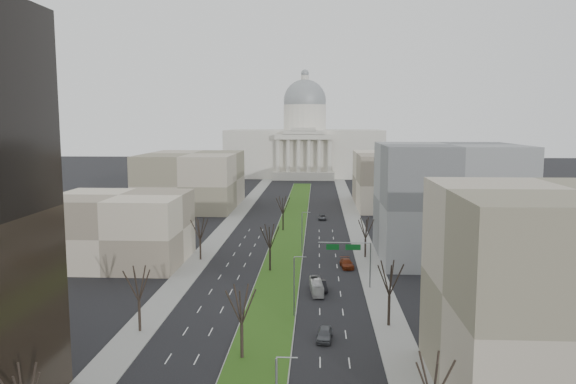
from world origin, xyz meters
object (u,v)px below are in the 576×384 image
(car_black, at_px, (321,286))
(car_red, at_px, (347,264))
(car_grey_near, at_px, (325,334))
(box_van, at_px, (316,287))
(car_grey_far, at_px, (322,217))

(car_black, xyz_separation_m, car_red, (5.13, 15.34, 0.01))
(car_grey_near, bearing_deg, box_van, 98.55)
(car_grey_far, relative_size, box_van, 0.63)
(car_red, xyz_separation_m, car_grey_far, (-4.46, 53.91, -0.14))
(car_grey_near, xyz_separation_m, box_van, (-1.15, 20.37, 0.28))
(car_black, xyz_separation_m, box_van, (-0.77, -1.34, 0.27))
(box_van, bearing_deg, car_black, 55.07)
(car_grey_near, relative_size, car_red, 0.83)
(car_black, bearing_deg, car_grey_far, 82.30)
(car_grey_far, bearing_deg, car_black, -91.33)
(car_grey_far, bearing_deg, car_grey_near, -90.95)
(car_black, distance_m, car_grey_far, 69.25)
(car_red, bearing_deg, car_grey_far, 88.61)
(car_grey_far, bearing_deg, box_van, -91.94)
(car_black, distance_m, car_red, 16.17)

